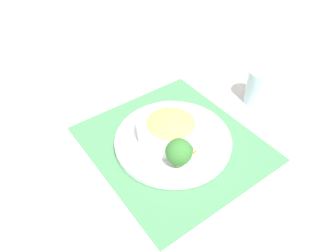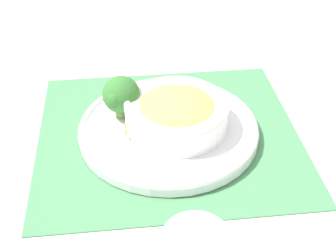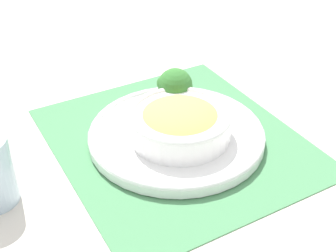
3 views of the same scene
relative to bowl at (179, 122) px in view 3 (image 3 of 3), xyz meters
name	(u,v)px [view 3 (image 3 of 3)]	position (x,y,z in m)	size (l,w,h in m)	color
ground_plane	(176,141)	(0.00, 0.01, -0.05)	(4.00, 4.00, 0.00)	beige
placemat	(176,140)	(0.00, 0.01, -0.05)	(0.45, 0.48, 0.00)	#4C8C59
plate	(176,134)	(0.00, 0.01, -0.03)	(0.31, 0.31, 0.02)	white
bowl	(179,122)	(0.00, 0.00, 0.00)	(0.18, 0.18, 0.06)	white
broccoli_floret	(175,86)	(0.04, 0.09, 0.01)	(0.06, 0.06, 0.08)	#759E51
carrot_slice_near	(164,114)	(0.00, 0.07, -0.03)	(0.04, 0.04, 0.01)	orange
carrot_slice_middle	(156,116)	(-0.01, 0.07, -0.03)	(0.04, 0.04, 0.01)	orange
carrot_slice_far	(150,120)	(-0.03, 0.06, -0.03)	(0.04, 0.04, 0.01)	orange
carrot_slice_extra	(146,125)	(-0.04, 0.05, -0.03)	(0.04, 0.04, 0.01)	orange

